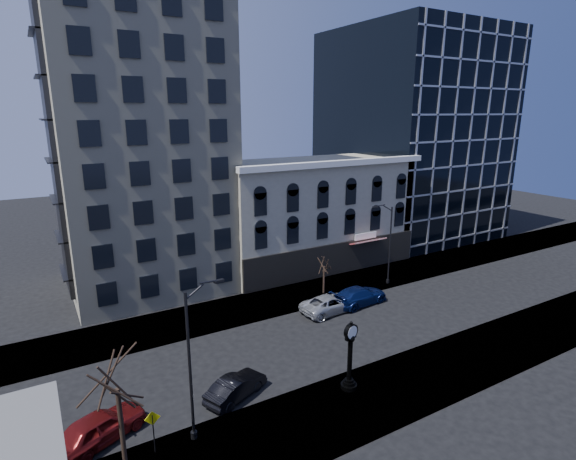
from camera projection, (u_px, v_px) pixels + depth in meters
ground at (292, 346)px, 34.19m from camera, size 160.00×160.00×0.00m
sidewalk_far at (247, 307)px, 40.86m from camera, size 160.00×6.00×0.12m
sidewalk_near at (358, 402)px, 27.49m from camera, size 160.00×6.00×0.12m
cream_tower at (134, 90)px, 42.08m from camera, size 15.90×15.40×42.50m
victorian_row at (311, 213)px, 51.78m from camera, size 22.60×11.19×12.50m
glass_office at (411, 136)px, 63.66m from camera, size 20.00×20.15×28.00m
street_clock at (350, 358)px, 28.32m from camera, size 1.06×1.06×4.67m
street_lamp_near at (199, 320)px, 23.07m from camera, size 2.33×0.56×9.01m
street_lamp_far at (386, 223)px, 44.70m from camera, size 2.18×0.68×8.52m
bare_tree_near at (115, 367)px, 20.01m from camera, size 4.73×4.73×8.12m
bare_tree_far at (324, 261)px, 43.20m from camera, size 2.55×2.55×4.37m
warning_sign at (153, 424)px, 22.96m from camera, size 0.80×0.11×2.45m
car_near_a at (100, 427)px, 24.18m from camera, size 5.44×3.94×1.72m
car_near_b at (236, 387)px, 27.91m from camera, size 4.61×3.16×1.44m
car_far_a at (330, 304)px, 39.92m from camera, size 5.76×2.99×1.55m
car_far_b at (359, 296)px, 41.48m from camera, size 6.02×2.95×1.69m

